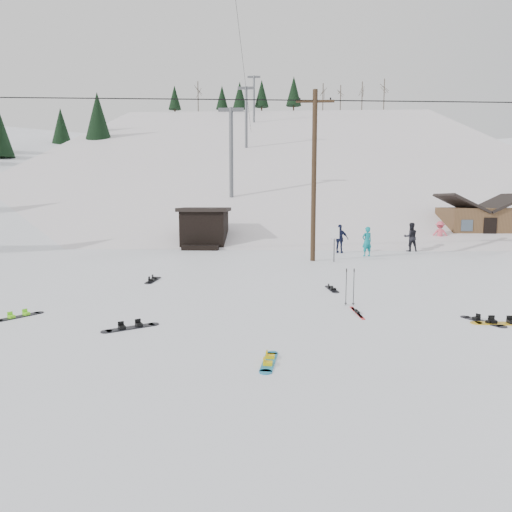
{
  "coord_description": "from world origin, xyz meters",
  "views": [
    {
      "loc": [
        0.04,
        -10.7,
        3.32
      ],
      "look_at": [
        -0.66,
        4.7,
        1.4
      ],
      "focal_mm": 32.0,
      "sensor_mm": 36.0,
      "label": 1
    }
  ],
  "objects_px": {
    "utility_pole": "(314,174)",
    "hero_skis": "(357,312)",
    "hero_snowboard": "(269,361)",
    "cabin": "(478,224)"
  },
  "relations": [
    {
      "from": "utility_pole",
      "to": "cabin",
      "type": "distance_m",
      "value": 16.71
    },
    {
      "from": "utility_pole",
      "to": "hero_snowboard",
      "type": "bearing_deg",
      "value": -97.63
    },
    {
      "from": "cabin",
      "to": "hero_snowboard",
      "type": "distance_m",
      "value": 29.85
    },
    {
      "from": "utility_pole",
      "to": "hero_skis",
      "type": "xyz_separation_m",
      "value": [
        0.41,
        -11.5,
        -4.66
      ]
    },
    {
      "from": "hero_snowboard",
      "to": "hero_skis",
      "type": "height_order",
      "value": "hero_snowboard"
    },
    {
      "from": "hero_snowboard",
      "to": "hero_skis",
      "type": "relative_size",
      "value": 0.9
    },
    {
      "from": "utility_pole",
      "to": "hero_skis",
      "type": "relative_size",
      "value": 5.97
    },
    {
      "from": "cabin",
      "to": "hero_snowboard",
      "type": "xyz_separation_m",
      "value": [
        -15.11,
        -25.71,
        -1.46
      ]
    },
    {
      "from": "utility_pole",
      "to": "cabin",
      "type": "xyz_separation_m",
      "value": [
        13.0,
        10.0,
        -3.2
      ]
    },
    {
      "from": "cabin",
      "to": "hero_skis",
      "type": "relative_size",
      "value": 3.57
    }
  ]
}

